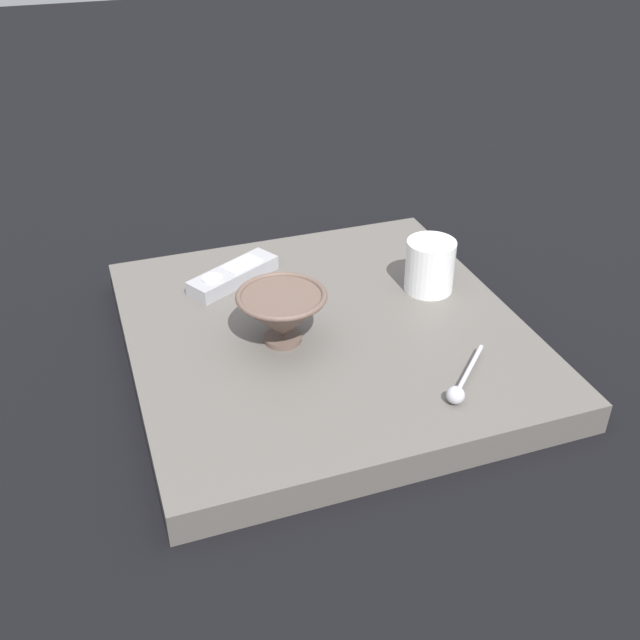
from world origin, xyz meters
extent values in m
plane|color=black|center=(0.00, 0.00, 0.00)|extent=(6.00, 6.00, 0.00)
cube|color=#5B5651|center=(0.00, 0.00, 0.02)|extent=(0.57, 0.55, 0.04)
cylinder|color=brown|center=(0.02, -0.07, 0.05)|extent=(0.05, 0.05, 0.01)
cone|color=brown|center=(0.02, -0.07, 0.08)|extent=(0.13, 0.13, 0.06)
torus|color=brown|center=(0.02, -0.07, 0.12)|extent=(0.12, 0.12, 0.01)
cylinder|color=white|center=(-0.04, 0.19, 0.09)|extent=(0.08, 0.08, 0.08)
cylinder|color=silver|center=(0.17, 0.14, 0.06)|extent=(0.08, 0.08, 0.01)
sphere|color=silver|center=(0.22, 0.09, 0.06)|extent=(0.02, 0.02, 0.02)
cube|color=#9E9EA3|center=(-0.17, -0.09, 0.06)|extent=(0.12, 0.16, 0.02)
cylinder|color=silver|center=(-0.14, -0.13, 0.07)|extent=(0.03, 0.03, 0.00)
cube|color=silver|center=(-0.17, -0.08, 0.07)|extent=(0.06, 0.07, 0.00)
camera|label=1|loc=(0.84, -0.30, 0.63)|focal=41.60mm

